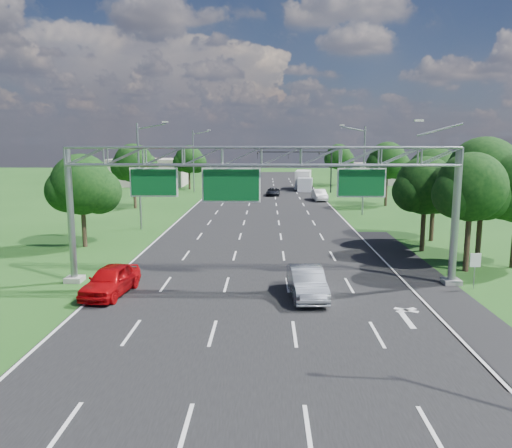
{
  "coord_description": "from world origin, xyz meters",
  "views": [
    {
      "loc": [
        0.58,
        -16.79,
        8.37
      ],
      "look_at": [
        -0.07,
        12.13,
        3.54
      ],
      "focal_mm": 35.0,
      "sensor_mm": 36.0,
      "label": 1
    }
  ],
  "objects_px": {
    "sign_gantry": "(263,167)",
    "regulatory_sign": "(475,263)",
    "silver_sedan": "(307,282)",
    "box_truck": "(304,181)",
    "traffic_signal": "(310,161)",
    "red_coupe": "(111,280)"
  },
  "relations": [
    {
      "from": "regulatory_sign",
      "to": "traffic_signal",
      "type": "distance_m",
      "value": 54.37
    },
    {
      "from": "silver_sedan",
      "to": "box_truck",
      "type": "relative_size",
      "value": 0.56
    },
    {
      "from": "sign_gantry",
      "to": "traffic_signal",
      "type": "relative_size",
      "value": 1.92
    },
    {
      "from": "silver_sedan",
      "to": "traffic_signal",
      "type": "bearing_deg",
      "value": 81.3
    },
    {
      "from": "sign_gantry",
      "to": "traffic_signal",
      "type": "height_order",
      "value": "sign_gantry"
    },
    {
      "from": "traffic_signal",
      "to": "sign_gantry",
      "type": "bearing_deg",
      "value": -97.68
    },
    {
      "from": "silver_sedan",
      "to": "box_truck",
      "type": "xyz_separation_m",
      "value": [
        4.16,
        60.62,
        0.75
      ]
    },
    {
      "from": "sign_gantry",
      "to": "regulatory_sign",
      "type": "height_order",
      "value": "sign_gantry"
    },
    {
      "from": "box_truck",
      "to": "traffic_signal",
      "type": "bearing_deg",
      "value": -75.75
    },
    {
      "from": "red_coupe",
      "to": "silver_sedan",
      "type": "xyz_separation_m",
      "value": [
        10.74,
        -0.17,
        -0.0
      ]
    },
    {
      "from": "traffic_signal",
      "to": "silver_sedan",
      "type": "distance_m",
      "value": 56.05
    },
    {
      "from": "sign_gantry",
      "to": "red_coupe",
      "type": "relative_size",
      "value": 4.88
    },
    {
      "from": "sign_gantry",
      "to": "box_truck",
      "type": "xyz_separation_m",
      "value": [
        6.57,
        57.94,
        -5.33
      ]
    },
    {
      "from": "sign_gantry",
      "to": "traffic_signal",
      "type": "xyz_separation_m",
      "value": [
        7.15,
        53.0,
        -1.72
      ]
    },
    {
      "from": "red_coupe",
      "to": "box_truck",
      "type": "xyz_separation_m",
      "value": [
        14.9,
        60.45,
        0.74
      ]
    },
    {
      "from": "sign_gantry",
      "to": "red_coupe",
      "type": "height_order",
      "value": "sign_gantry"
    },
    {
      "from": "sign_gantry",
      "to": "box_truck",
      "type": "bearing_deg",
      "value": 83.53
    },
    {
      "from": "regulatory_sign",
      "to": "box_truck",
      "type": "relative_size",
      "value": 0.24
    },
    {
      "from": "sign_gantry",
      "to": "red_coupe",
      "type": "bearing_deg",
      "value": -163.24
    },
    {
      "from": "sign_gantry",
      "to": "regulatory_sign",
      "type": "bearing_deg",
      "value": -4.83
    },
    {
      "from": "silver_sedan",
      "to": "regulatory_sign",
      "type": "bearing_deg",
      "value": 5.9
    },
    {
      "from": "traffic_signal",
      "to": "red_coupe",
      "type": "bearing_deg",
      "value": -105.58
    }
  ]
}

